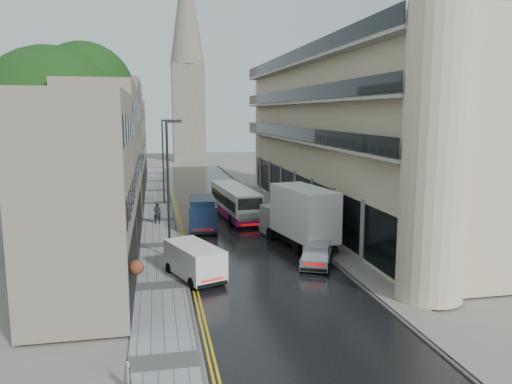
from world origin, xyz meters
name	(u,v)px	position (x,y,z in m)	size (l,w,h in m)	color
road	(227,218)	(0.00, 27.50, 0.01)	(9.00, 85.00, 0.02)	black
left_sidewalk	(159,220)	(-5.85, 27.50, 0.06)	(2.70, 85.00, 0.12)	gray
right_sidewalk	(287,215)	(5.40, 27.50, 0.06)	(1.80, 85.00, 0.12)	slate
old_shop_row	(114,149)	(-9.45, 30.00, 6.00)	(4.50, 56.00, 12.00)	gray
modern_block	(347,137)	(10.30, 26.00, 7.00)	(8.00, 40.00, 14.00)	beige
church_spire	(187,54)	(0.50, 82.00, 20.00)	(6.40, 6.40, 40.00)	gray
tree_near	(54,146)	(-12.50, 20.00, 6.95)	(10.56, 10.56, 13.89)	black
tree_far	(85,145)	(-12.20, 33.00, 6.23)	(9.24, 9.24, 12.46)	black
cream_bus	(231,208)	(-0.02, 24.90, 1.36)	(2.24, 9.84, 2.68)	white
white_lorry	(297,223)	(2.82, 15.39, 2.11)	(2.39, 7.97, 4.18)	silver
silver_hatchback	(302,260)	(2.15, 11.96, 0.70)	(1.60, 3.65, 1.37)	silver
white_van	(192,271)	(-4.30, 10.22, 1.01)	(1.87, 4.36, 1.97)	silver
navy_van	(190,218)	(-3.55, 22.00, 1.35)	(2.09, 5.23, 2.67)	black
pedestrian	(157,213)	(-5.97, 25.95, 1.00)	(0.64, 0.42, 1.76)	black
lamp_post_near	(168,191)	(-5.26, 15.93, 4.40)	(0.96, 0.21, 8.55)	black
lamp_post_far	(163,162)	(-5.23, 35.27, 4.27)	(0.93, 0.21, 8.29)	black
estate_sign	(129,377)	(-7.05, 0.89, 0.57)	(0.08, 0.54, 0.89)	silver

